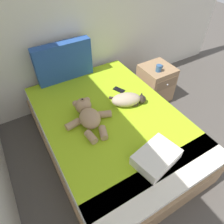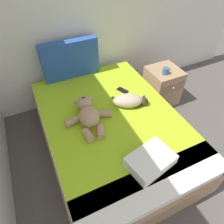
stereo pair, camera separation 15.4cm
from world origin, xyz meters
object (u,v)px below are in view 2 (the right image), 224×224
object	(u,v)px
cell_phone	(123,90)
mug	(166,71)
bed	(111,131)
teddy_bear	(88,113)
throw_pillow	(150,161)
patterned_cushion	(70,59)
nightstand	(162,86)
cat	(129,101)

from	to	relation	value
cell_phone	mug	xyz separation A→B (m)	(0.68, 0.05, 0.08)
bed	teddy_bear	xyz separation A→B (m)	(-0.24, 0.07, 0.34)
mug	bed	bearing A→B (deg)	-158.38
teddy_bear	mug	distance (m)	1.29
teddy_bear	throw_pillow	distance (m)	0.82
patterned_cushion	mug	distance (m)	1.29
cell_phone	nightstand	size ratio (longest dim) A/B	0.30
teddy_bear	cell_phone	world-z (taller)	teddy_bear
throw_pillow	patterned_cushion	bearing A→B (deg)	97.17
nightstand	mug	bearing A→B (deg)	-129.02
cat	throw_pillow	bearing A→B (deg)	-105.27
teddy_bear	cat	bearing A→B (deg)	0.44
patterned_cushion	teddy_bear	distance (m)	0.90
teddy_bear	nightstand	size ratio (longest dim) A/B	1.08
teddy_bear	bed	bearing A→B (deg)	-16.12
cat	mug	distance (m)	0.81
bed	patterned_cushion	size ratio (longest dim) A/B	2.79
bed	throw_pillow	size ratio (longest dim) A/B	5.19
teddy_bear	patterned_cushion	bearing A→B (deg)	83.82
patterned_cushion	nightstand	distance (m)	1.40
cat	teddy_bear	distance (m)	0.51
throw_pillow	teddy_bear	bearing A→B (deg)	111.57
patterned_cushion	mug	size ratio (longest dim) A/B	6.20
cat	mug	size ratio (longest dim) A/B	3.50
nightstand	patterned_cushion	bearing A→B (deg)	158.69
cat	bed	bearing A→B (deg)	-164.52
bed	teddy_bear	world-z (taller)	teddy_bear
cell_phone	throw_pillow	size ratio (longest dim) A/B	0.41
bed	cat	bearing A→B (deg)	15.48
cell_phone	throw_pillow	distance (m)	1.08
bed	cat	distance (m)	0.43
nightstand	mug	world-z (taller)	mug
bed	mug	xyz separation A→B (m)	(1.01, 0.40, 0.34)
teddy_bear	cell_phone	size ratio (longest dim) A/B	3.63
throw_pillow	cat	bearing A→B (deg)	74.73
bed	patterned_cushion	world-z (taller)	patterned_cushion
patterned_cushion	nightstand	bearing A→B (deg)	-21.31
bed	patterned_cushion	distance (m)	1.09
cell_phone	mug	size ratio (longest dim) A/B	1.37
cat	teddy_bear	size ratio (longest dim) A/B	0.70
bed	cell_phone	bearing A→B (deg)	47.43
bed	throw_pillow	bearing A→B (deg)	-85.17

